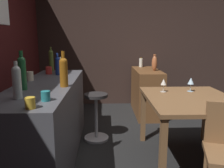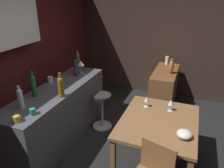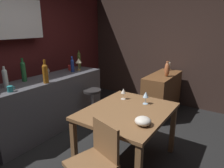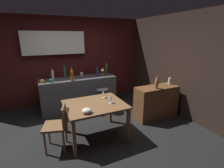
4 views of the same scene
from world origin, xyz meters
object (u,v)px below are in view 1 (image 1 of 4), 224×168
Objects in this scene: cup_teal at (46,96)px; pillar_candle_tall at (141,63)px; counter_lamp at (60,61)px; dining_table at (190,105)px; wine_glass_right at (191,81)px; bar_stool at (96,115)px; wine_bottle_clear at (17,81)px; wine_bottle_amber at (64,71)px; cup_mustard at (30,103)px; wine_bottle_green at (22,71)px; wine_bottle_cobalt at (58,65)px; sideboard_cabinet at (146,92)px; cup_red at (49,70)px; wine_glass_left at (164,83)px; cup_cream at (30,76)px; wine_bottle_olive at (51,60)px; vase_copper at (155,63)px.

cup_teal is 3.06m from pillar_candle_tall.
counter_lamp reaches higher than cup_teal.
dining_table is 6.80× the size of wine_glass_right.
bar_stool is 2.13× the size of wine_bottle_clear.
cup_mustard is (-0.74, 0.11, -0.12)m from wine_bottle_amber.
wine_bottle_green is 1.57× the size of counter_lamp.
wine_bottle_clear reaches higher than wine_bottle_cobalt.
counter_lamp is at bearing 123.20° from sideboard_cabinet.
sideboard_cabinet is 2.74m from cup_teal.
sideboard_cabinet is at bearing -57.24° from cup_red.
cup_red is at bearing 76.69° from wine_glass_right.
dining_table is 1.80× the size of bar_stool.
cup_red is 1.14× the size of cup_teal.
wine_glass_left is 0.34m from wine_glass_right.
cup_cream is at bearing 10.32° from wine_bottle_green.
bar_stool is at bearing -14.93° from cup_teal.
wine_bottle_amber is at bearing 110.85° from wine_glass_left.
wine_glass_right is 0.47× the size of wine_bottle_green.
wine_bottle_amber is at bearing -5.42° from cup_teal.
dining_table is 3.26× the size of wine_bottle_olive.
wine_glass_right is at bearing -103.31° from cup_red.
cup_mustard is at bearing -162.61° from cup_cream.
wine_bottle_clear is at bearing -169.01° from cup_cream.
wine_glass_left is 0.53× the size of wine_bottle_clear.
wine_bottle_olive is (1.27, 0.02, -0.00)m from wine_bottle_green.
wine_bottle_amber reaches higher than vase_copper.
wine_glass_right is 1.88m from pillar_candle_tall.
cup_teal is (-0.90, -0.40, -0.01)m from cup_cream.
cup_teal is at bearing -167.82° from cup_red.
wine_bottle_green is at bearing 108.99° from wine_bottle_amber.
bar_stool is at bearing -95.44° from wine_bottle_cobalt.
vase_copper reaches higher than wine_glass_right.
wine_bottle_cobalt reaches higher than cup_cream.
dining_table is 1.73m from cup_mustard.
wine_bottle_clear is 1.32m from cup_red.
dining_table is at bearing -177.62° from vase_copper.
cup_mustard is 0.37× the size of vase_copper.
counter_lamp is at bearing -3.62° from wine_bottle_clear.
counter_lamp is at bearing -3.31° from wine_bottle_cobalt.
bar_stool is 1.02m from wine_glass_left.
vase_copper is at bearing -62.08° from counter_lamp.
cup_cream reaches higher than sideboard_cabinet.
wine_bottle_olive is 1.90m from pillar_candle_tall.
vase_copper reaches higher than bar_stool.
cup_red reaches higher than bar_stool.
counter_lamp is (0.16, -0.01, 0.04)m from wine_bottle_cobalt.
dining_table is 2.04m from wine_bottle_olive.
vase_copper reaches higher than dining_table.
wine_bottle_green is at bearing 171.54° from counter_lamp.
cup_cream is (-1.48, 1.63, 0.54)m from sideboard_cabinet.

